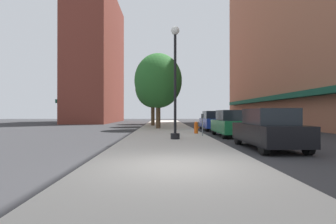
% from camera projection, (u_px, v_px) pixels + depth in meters
% --- Properties ---
extents(ground_plane, '(90.00, 90.00, 0.00)m').
position_uv_depth(ground_plane, '(209.00, 129.00, 24.93)').
color(ground_plane, '#2D2D30').
extents(sidewalk_slab, '(4.80, 50.00, 0.12)m').
position_uv_depth(sidewalk_slab, '(166.00, 128.00, 25.86)').
color(sidewalk_slab, '#B7B2A8').
rests_on(sidewalk_slab, ground).
extents(building_far_background, '(6.80, 18.00, 20.55)m').
position_uv_depth(building_far_background, '(97.00, 60.00, 43.68)').
color(building_far_background, brown).
rests_on(building_far_background, ground).
extents(lamppost, '(0.48, 0.48, 5.90)m').
position_uv_depth(lamppost, '(175.00, 80.00, 13.97)').
color(lamppost, black).
rests_on(lamppost, sidewalk_slab).
extents(fire_hydrant, '(0.33, 0.26, 0.79)m').
position_uv_depth(fire_hydrant, '(196.00, 127.00, 17.82)').
color(fire_hydrant, '#E05614').
rests_on(fire_hydrant, sidewalk_slab).
extents(parking_meter_near, '(0.14, 0.09, 1.31)m').
position_uv_depth(parking_meter_near, '(202.00, 122.00, 15.89)').
color(parking_meter_near, slate).
rests_on(parking_meter_near, sidewalk_slab).
extents(tree_near, '(4.28, 4.28, 6.75)m').
position_uv_depth(tree_near, '(158.00, 81.00, 24.07)').
color(tree_near, '#4C3823').
rests_on(tree_near, sidewalk_slab).
extents(tree_mid, '(3.86, 3.86, 6.41)m').
position_uv_depth(tree_mid, '(153.00, 88.00, 29.48)').
color(tree_mid, '#4C3823').
rests_on(tree_mid, sidewalk_slab).
extents(tree_far, '(4.50, 4.50, 7.82)m').
position_uv_depth(tree_far, '(157.00, 85.00, 36.47)').
color(tree_far, '#4C3823').
rests_on(tree_far, sidewalk_slab).
extents(car_black, '(1.80, 4.30, 1.66)m').
position_uv_depth(car_black, '(268.00, 129.00, 10.90)').
color(car_black, black).
rests_on(car_black, ground).
extents(car_green, '(1.80, 4.30, 1.66)m').
position_uv_depth(car_green, '(231.00, 124.00, 16.84)').
color(car_green, black).
rests_on(car_green, ground).
extents(car_blue, '(1.80, 4.30, 1.66)m').
position_uv_depth(car_blue, '(213.00, 121.00, 22.81)').
color(car_blue, black).
rests_on(car_blue, ground).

